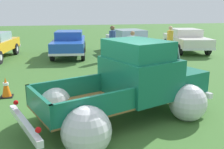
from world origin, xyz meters
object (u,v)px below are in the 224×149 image
show_car_2 (130,40)px  spectator_1 (132,46)px  lane_cone_0 (6,87)px  show_car_3 (186,39)px  spectator_0 (112,40)px  spectator_2 (170,39)px  vintage_pickup_truck (131,87)px  show_car_1 (69,42)px

show_car_2 → spectator_1: (-0.97, -3.42, 0.14)m
lane_cone_0 → show_car_3: bearing=34.7°
spectator_1 → lane_cone_0: spectator_1 is taller
show_car_2 → spectator_0: size_ratio=2.56×
show_car_3 → spectator_2: spectator_2 is taller
spectator_2 → lane_cone_0: bearing=-134.3°
spectator_0 → lane_cone_0: bearing=-124.8°
vintage_pickup_truck → spectator_2: (4.67, 7.46, 0.24)m
show_car_1 → lane_cone_0: size_ratio=7.49×
show_car_2 → spectator_2: (1.73, -1.92, 0.22)m
show_car_2 → spectator_1: bearing=-19.5°
vintage_pickup_truck → show_car_2: bearing=53.1°
show_car_1 → spectator_1: 4.27m
show_car_2 → spectator_2: 2.59m
spectator_1 → spectator_2: spectator_2 is taller
show_car_2 → show_car_3: 3.71m
vintage_pickup_truck → show_car_3: 11.32m
show_car_1 → spectator_2: bearing=80.8°
show_car_1 → lane_cone_0: show_car_1 is taller
show_car_1 → spectator_0: spectator_0 is taller
vintage_pickup_truck → spectator_1: 6.28m
spectator_0 → show_car_3: bearing=26.4°
show_car_1 → show_car_3: (7.44, -0.03, 0.00)m
spectator_0 → spectator_1: size_ratio=1.11×
show_car_3 → lane_cone_0: 12.08m
spectator_2 → lane_cone_0: 9.51m
show_car_1 → spectator_2: spectator_2 is taller
show_car_3 → lane_cone_0: show_car_3 is taller
vintage_pickup_truck → spectator_2: 8.80m
spectator_0 → spectator_2: (3.35, 0.10, -0.05)m
vintage_pickup_truck → show_car_3: bearing=34.6°
vintage_pickup_truck → spectator_2: size_ratio=2.86×
vintage_pickup_truck → lane_cone_0: size_ratio=7.93×
show_car_2 → lane_cone_0: bearing=-44.9°
show_car_1 → spectator_1: (2.77, -3.24, 0.15)m
show_car_3 → spectator_0: (-5.32, -1.82, 0.26)m
show_car_2 → show_car_3: size_ratio=0.98×
spectator_1 → spectator_2: bearing=-66.6°
vintage_pickup_truck → show_car_1: 9.24m
show_car_2 → lane_cone_0: show_car_2 is taller
spectator_1 → lane_cone_0: 6.43m
show_car_3 → spectator_0: spectator_0 is taller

